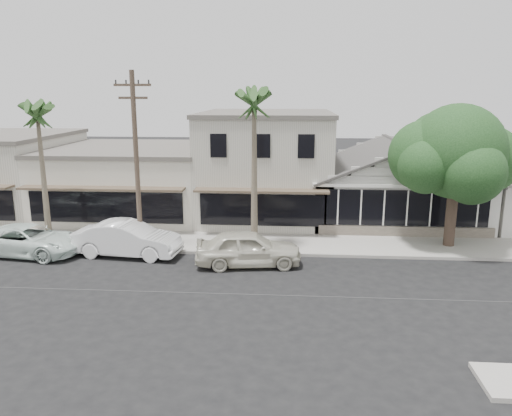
# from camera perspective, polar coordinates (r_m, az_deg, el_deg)

# --- Properties ---
(ground) EXTENTS (140.00, 140.00, 0.00)m
(ground) POSITION_cam_1_polar(r_m,az_deg,el_deg) (20.42, 7.74, -10.02)
(ground) COLOR black
(ground) RESTS_ON ground
(sidewalk_north) EXTENTS (90.00, 3.50, 0.15)m
(sidewalk_north) POSITION_cam_1_polar(r_m,az_deg,el_deg) (27.51, -10.03, -3.77)
(sidewalk_north) COLOR #9E9991
(sidewalk_north) RESTS_ON ground
(corner_shop) EXTENTS (10.40, 8.60, 5.10)m
(corner_shop) POSITION_cam_1_polar(r_m,az_deg,el_deg) (32.30, 15.46, 3.11)
(corner_shop) COLOR silver
(corner_shop) RESTS_ON ground
(row_building_near) EXTENTS (8.00, 10.00, 6.50)m
(row_building_near) POSITION_cam_1_polar(r_m,az_deg,el_deg) (32.63, 1.22, 4.81)
(row_building_near) COLOR beige
(row_building_near) RESTS_ON ground
(row_building_midnear) EXTENTS (10.00, 10.00, 4.20)m
(row_building_midnear) POSITION_cam_1_polar(r_m,az_deg,el_deg) (34.46, -13.93, 2.94)
(row_building_midnear) COLOR silver
(row_building_midnear) RESTS_ON ground
(utility_pole) EXTENTS (1.80, 0.24, 9.00)m
(utility_pole) POSITION_cam_1_polar(r_m,az_deg,el_deg) (25.33, -13.51, 5.54)
(utility_pole) COLOR brown
(utility_pole) RESTS_ON ground
(car_0) EXTENTS (5.16, 2.62, 1.68)m
(car_0) POSITION_cam_1_polar(r_m,az_deg,el_deg) (23.41, -0.89, -4.62)
(car_0) COLOR beige
(car_0) RESTS_ON ground
(car_1) EXTENTS (5.42, 2.39, 1.73)m
(car_1) POSITION_cam_1_polar(r_m,az_deg,el_deg) (25.57, -14.47, -3.45)
(car_1) COLOR white
(car_1) RESTS_ON ground
(car_2) EXTENTS (5.68, 3.14, 1.51)m
(car_2) POSITION_cam_1_polar(r_m,az_deg,el_deg) (27.42, -24.57, -3.37)
(car_2) COLOR silver
(car_2) RESTS_ON ground
(shade_tree) EXTENTS (6.72, 6.07, 7.45)m
(shade_tree) POSITION_cam_1_polar(r_m,az_deg,el_deg) (27.32, 21.70, 5.75)
(shade_tree) COLOR #4D392E
(shade_tree) RESTS_ON ground
(palm_east) EXTENTS (2.56, 2.56, 8.59)m
(palm_east) POSITION_cam_1_polar(r_m,az_deg,el_deg) (24.48, -0.21, 11.76)
(palm_east) COLOR #726651
(palm_east) RESTS_ON ground
(palm_mid) EXTENTS (3.05, 3.05, 7.94)m
(palm_mid) POSITION_cam_1_polar(r_m,az_deg,el_deg) (28.01, -23.72, 9.68)
(palm_mid) COLOR #726651
(palm_mid) RESTS_ON ground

